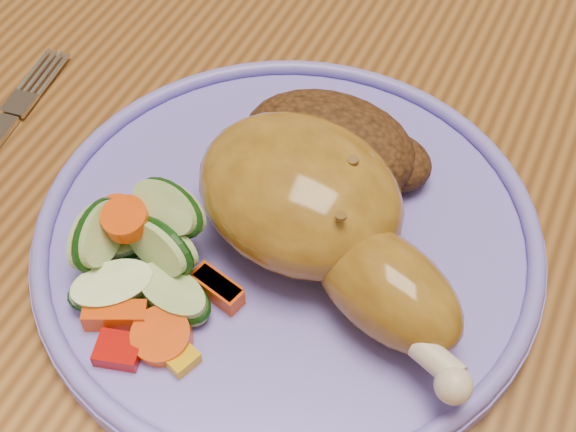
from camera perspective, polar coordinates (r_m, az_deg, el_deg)
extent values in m
cube|color=brown|center=(0.55, 12.27, 4.67)|extent=(0.90, 1.40, 0.04)
cube|color=#4C2D16|center=(1.16, 17.87, 12.31)|extent=(0.42, 0.42, 0.04)
cylinder|color=#4C2D16|center=(1.21, 5.17, 1.83)|extent=(0.04, 0.04, 0.41)
cylinder|color=#4C2D16|center=(1.46, 10.51, 11.63)|extent=(0.04, 0.04, 0.41)
cylinder|color=#7267DA|center=(0.45, 0.00, -1.66)|extent=(0.29, 0.29, 0.01)
torus|color=#7267DA|center=(0.44, 0.00, -0.80)|extent=(0.28, 0.28, 0.01)
ellipsoid|color=olive|center=(0.43, 0.83, 1.67)|extent=(0.14, 0.12, 0.06)
ellipsoid|color=olive|center=(0.40, 6.99, -4.98)|extent=(0.10, 0.08, 0.05)
sphere|color=beige|center=(0.38, 11.69, -11.71)|extent=(0.02, 0.02, 0.02)
ellipsoid|color=#472811|center=(0.47, 2.95, 5.12)|extent=(0.10, 0.08, 0.05)
ellipsoid|color=#472811|center=(0.47, 7.16, 3.89)|extent=(0.05, 0.04, 0.03)
ellipsoid|color=#472811|center=(0.48, -0.74, 4.84)|extent=(0.04, 0.04, 0.02)
cube|color=#A50A05|center=(0.41, -11.95, -9.31)|extent=(0.03, 0.02, 0.01)
cube|color=#E5A507|center=(0.41, -7.80, -9.80)|extent=(0.02, 0.02, 0.01)
cube|color=#FB4308|center=(0.42, -5.04, -5.03)|extent=(0.03, 0.02, 0.01)
cylinder|color=#FB4308|center=(0.46, -12.04, -0.18)|extent=(0.03, 0.03, 0.02)
cylinder|color=#FB4308|center=(0.41, -8.96, -8.48)|extent=(0.03, 0.03, 0.02)
cube|color=#FB4308|center=(0.42, -12.15, -6.93)|extent=(0.03, 0.02, 0.01)
cylinder|color=#FB4308|center=(0.42, -11.48, -0.22)|extent=(0.02, 0.03, 0.01)
cube|color=#FB4308|center=(0.42, -4.99, -5.26)|extent=(0.03, 0.02, 0.01)
cylinder|color=#C3DF91|center=(0.43, -12.36, -4.93)|extent=(0.06, 0.06, 0.02)
cylinder|color=#C3DF91|center=(0.42, -8.18, -5.54)|extent=(0.05, 0.05, 0.02)
cylinder|color=#C3DF91|center=(0.44, -11.98, -1.75)|extent=(0.06, 0.06, 0.02)
cylinder|color=#C3DF91|center=(0.43, -13.42, -1.27)|extent=(0.04, 0.05, 0.04)
cylinder|color=#C3DF91|center=(0.43, -8.44, 0.60)|extent=(0.05, 0.05, 0.04)
cylinder|color=#C3DF91|center=(0.42, -9.03, -2.03)|extent=(0.05, 0.04, 0.04)
cube|color=silver|center=(0.56, -18.56, 7.58)|extent=(0.03, 0.07, 0.00)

